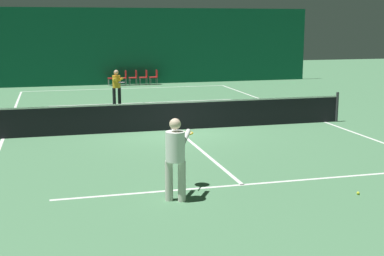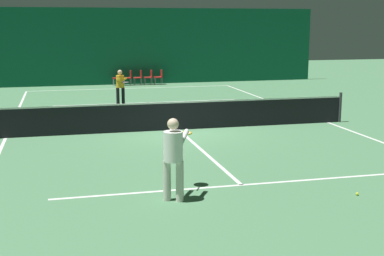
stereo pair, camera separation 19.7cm
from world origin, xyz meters
The scene contains 17 objects.
ground_plane centered at (0.00, 0.00, 0.00)m, with size 60.00×60.00×0.00m, color #4C7F56.
backdrop_curtain centered at (0.00, 13.98, 2.18)m, with size 23.00×0.12×4.36m.
court_line_baseline_far centered at (0.00, 11.90, 0.00)m, with size 11.00×0.10×0.00m.
court_line_service_far centered at (0.00, 6.40, 0.00)m, with size 8.25×0.10×0.00m.
court_line_service_near centered at (0.00, -6.40, 0.00)m, with size 8.25×0.10×0.00m.
court_line_sideline_left centered at (-5.50, 0.00, 0.00)m, with size 0.10×23.80×0.00m.
court_line_sideline_right centered at (5.50, 0.00, 0.00)m, with size 0.10×23.80×0.00m.
court_line_centre centered at (0.00, 0.00, 0.00)m, with size 0.10×12.80×0.00m.
tennis_net centered at (0.00, 0.00, 0.51)m, with size 12.00×0.10×1.07m.
player_near centered at (-1.66, -7.03, 0.98)m, with size 0.92×1.37×1.68m.
player_far centered at (-1.22, 6.11, 0.88)m, with size 0.51×1.32×1.52m.
courtside_chair_0 centered at (-0.54, 13.43, 0.49)m, with size 0.44×0.44×0.84m.
courtside_chair_1 centered at (0.06, 13.43, 0.49)m, with size 0.44×0.44×0.84m.
courtside_chair_2 centered at (0.66, 13.43, 0.49)m, with size 0.44×0.44×0.84m.
courtside_chair_3 centered at (1.26, 13.43, 0.49)m, with size 0.44×0.44×0.84m.
courtside_chair_4 centered at (1.86, 13.43, 0.49)m, with size 0.44×0.44×0.84m.
tennis_ball centered at (2.09, -7.66, 0.03)m, with size 0.07×0.07×0.07m.
Camera 1 is at (-3.98, -17.05, 3.51)m, focal length 50.00 mm.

